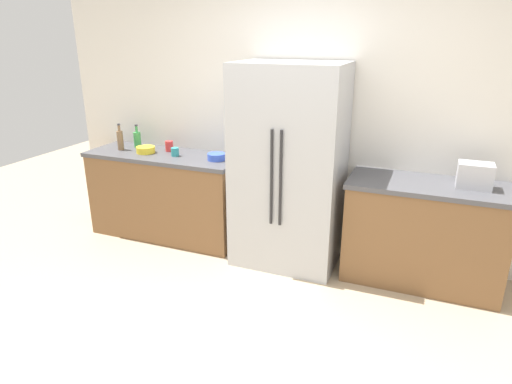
{
  "coord_description": "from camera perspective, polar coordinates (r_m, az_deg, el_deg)",
  "views": [
    {
      "loc": [
        1.02,
        -2.23,
        2.04
      ],
      "look_at": [
        -0.05,
        0.44,
        1.01
      ],
      "focal_mm": 31.24,
      "sensor_mm": 36.0,
      "label": 1
    }
  ],
  "objects": [
    {
      "name": "ground_plane",
      "position": [
        3.19,
        -2.26,
        -19.99
      ],
      "size": [
        10.7,
        10.7,
        0.0
      ],
      "primitive_type": "plane",
      "color": "tan"
    },
    {
      "name": "kitchen_back_panel",
      "position": [
        4.19,
        7.77,
        12.31
      ],
      "size": [
        5.35,
        0.1,
        3.02
      ],
      "primitive_type": "cube",
      "color": "silver",
      "rests_on": "ground_plane"
    },
    {
      "name": "counter_left",
      "position": [
        4.72,
        -11.33,
        -0.37
      ],
      "size": [
        1.6,
        0.59,
        0.89
      ],
      "color": "brown",
      "rests_on": "ground_plane"
    },
    {
      "name": "counter_right",
      "position": [
        4.02,
        20.58,
        -4.95
      ],
      "size": [
        1.29,
        0.59,
        0.89
      ],
      "color": "brown",
      "rests_on": "ground_plane"
    },
    {
      "name": "refrigerator",
      "position": [
        3.97,
        4.22,
        3.14
      ],
      "size": [
        0.94,
        0.68,
        1.81
      ],
      "color": "#B2B5BA",
      "rests_on": "ground_plane"
    },
    {
      "name": "toaster",
      "position": [
        3.86,
        26.22,
        1.9
      ],
      "size": [
        0.26,
        0.18,
        0.2
      ],
      "primitive_type": "cube",
      "color": "silver",
      "rests_on": "counter_right"
    },
    {
      "name": "bottle_a",
      "position": [
        4.9,
        -14.95,
        6.56
      ],
      "size": [
        0.08,
        0.08,
        0.25
      ],
      "color": "green",
      "rests_on": "counter_left"
    },
    {
      "name": "bottle_b",
      "position": [
        4.84,
        -16.99,
        6.43
      ],
      "size": [
        0.06,
        0.06,
        0.27
      ],
      "color": "brown",
      "rests_on": "counter_left"
    },
    {
      "name": "cup_a",
      "position": [
        4.48,
        -10.34,
        5.08
      ],
      "size": [
        0.08,
        0.08,
        0.08
      ],
      "primitive_type": "cylinder",
      "color": "teal",
      "rests_on": "counter_left"
    },
    {
      "name": "cup_b",
      "position": [
        4.67,
        -11.05,
        5.79
      ],
      "size": [
        0.08,
        0.08,
        0.11
      ],
      "primitive_type": "cylinder",
      "color": "red",
      "rests_on": "counter_left"
    },
    {
      "name": "bowl_a",
      "position": [
        4.66,
        -13.94,
        5.28
      ],
      "size": [
        0.19,
        0.19,
        0.06
      ],
      "primitive_type": "cylinder",
      "color": "yellow",
      "rests_on": "counter_left"
    },
    {
      "name": "bowl_b",
      "position": [
        4.28,
        -5.09,
        4.52
      ],
      "size": [
        0.17,
        0.17,
        0.06
      ],
      "primitive_type": "cylinder",
      "color": "blue",
      "rests_on": "counter_left"
    }
  ]
}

